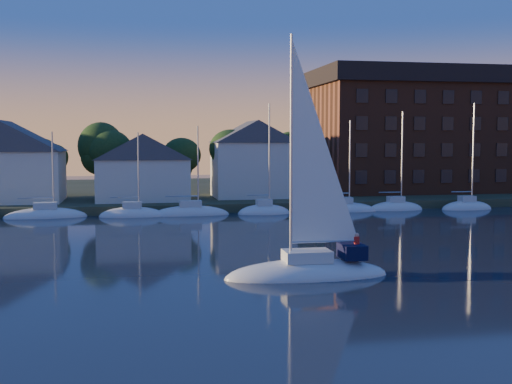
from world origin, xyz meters
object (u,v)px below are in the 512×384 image
object	(u,v)px
clubhouse_east	(253,158)
hero_sailboat	(309,266)
condo_block	(421,130)
clubhouse_west	(5,160)
clubhouse_centre	(143,166)

from	to	relation	value
clubhouse_east	hero_sailboat	bearing A→B (deg)	-96.02
clubhouse_east	condo_block	world-z (taller)	condo_block
clubhouse_west	clubhouse_east	world-z (taller)	clubhouse_east
condo_block	clubhouse_centre	bearing A→B (deg)	-168.76
condo_block	clubhouse_west	bearing A→B (deg)	-172.93
condo_block	hero_sailboat	size ratio (longest dim) A/B	1.97
hero_sailboat	clubhouse_west	bearing A→B (deg)	-58.99
condo_block	hero_sailboat	xyz separation A→B (m)	(-30.62, -49.72, -9.15)
clubhouse_east	condo_block	distance (m)	26.94
condo_block	hero_sailboat	world-z (taller)	condo_block
hero_sailboat	clubhouse_east	bearing A→B (deg)	-95.70
clubhouse_centre	condo_block	xyz separation A→B (m)	(40.00, 7.95, 4.66)
clubhouse_west	condo_block	distance (m)	56.56
clubhouse_west	condo_block	size ratio (longest dim) A/B	0.44
clubhouse_west	hero_sailboat	bearing A→B (deg)	-59.31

